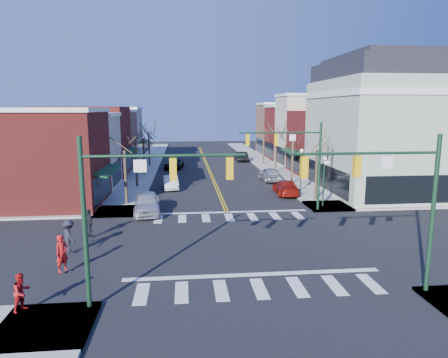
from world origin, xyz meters
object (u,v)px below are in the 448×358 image
object	(u,v)px
victorian_corner	(386,125)
lamppost_corner	(324,173)
car_right_near	(286,187)
car_right_mid	(270,174)
pedestrian_dark_b	(69,236)
pedestrian_red_b	(22,292)
pedestrian_dark_a	(89,223)
car_left_mid	(171,183)
lamppost_midblock	(301,163)
pedestrian_red_a	(62,253)
car_left_far	(174,164)
car_left_near	(147,203)
car_right_far	(241,156)

from	to	relation	value
victorian_corner	lamppost_corner	size ratio (longest dim) A/B	3.29
car_right_near	car_right_mid	size ratio (longest dim) A/B	1.04
car_right_near	pedestrian_dark_b	world-z (taller)	pedestrian_dark_b
pedestrian_red_b	pedestrian_dark_a	world-z (taller)	pedestrian_dark_a
car_right_near	car_left_mid	bearing A→B (deg)	-16.58
car_right_mid	pedestrian_dark_a	xyz separation A→B (m)	(-15.94, -19.16, 0.23)
lamppost_midblock	car_left_mid	distance (m)	13.51
pedestrian_red_a	pedestrian_dark_b	world-z (taller)	pedestrian_red_a
car_left_far	pedestrian_dark_b	xyz separation A→B (m)	(-5.20, -32.87, 0.42)
car_right_near	car_right_mid	xyz separation A→B (m)	(0.00, 7.45, 0.09)
car_left_near	car_right_mid	bearing A→B (deg)	41.20
pedestrian_red_b	pedestrian_dark_b	size ratio (longest dim) A/B	0.85
victorian_corner	car_right_mid	world-z (taller)	victorian_corner
lamppost_corner	car_right_near	xyz separation A→B (m)	(-1.80, 5.38, -2.25)
victorian_corner	lamppost_midblock	bearing A→B (deg)	176.55
car_left_near	pedestrian_dark_b	size ratio (longest dim) A/B	2.69
victorian_corner	car_right_near	bearing A→B (deg)	-176.47
car_right_mid	pedestrian_red_b	distance (m)	33.18
car_left_far	car_left_mid	bearing A→B (deg)	-82.86
car_left_mid	pedestrian_red_a	size ratio (longest dim) A/B	2.15
lamppost_midblock	car_right_far	world-z (taller)	lamppost_midblock
victorian_corner	lamppost_corner	xyz separation A→B (m)	(-8.30, -6.00, -3.70)
car_right_far	pedestrian_red_b	world-z (taller)	pedestrian_red_b
car_left_near	car_left_far	size ratio (longest dim) A/B	1.04
car_right_near	pedestrian_dark_b	distance (m)	21.94
car_left_near	pedestrian_dark_b	xyz separation A→B (m)	(-3.60, -8.69, 0.23)
pedestrian_red_a	car_right_mid	bearing A→B (deg)	5.88
lamppost_midblock	pedestrian_red_b	world-z (taller)	lamppost_midblock
car_right_far	pedestrian_red_b	xyz separation A→B (m)	(-15.68, -47.01, 0.18)
car_right_mid	car_left_near	bearing A→B (deg)	41.43
car_left_far	car_right_far	bearing A→B (deg)	42.06
car_left_mid	car_right_near	distance (m)	11.89
car_right_far	pedestrian_dark_a	bearing A→B (deg)	65.65
lamppost_corner	pedestrian_dark_b	size ratio (longest dim) A/B	2.31
lamppost_corner	car_left_mid	xyz separation A→B (m)	(-13.00, 9.36, -2.29)
car_right_mid	pedestrian_red_a	xyz separation A→B (m)	(-15.95, -24.89, 0.29)
lamppost_midblock	car_left_mid	xyz separation A→B (m)	(-13.00, 2.86, -2.29)
lamppost_corner	car_right_near	size ratio (longest dim) A/B	0.88
car_right_near	victorian_corner	bearing A→B (deg)	-173.48
victorian_corner	car_left_near	distance (m)	24.50
pedestrian_dark_a	car_right_mid	bearing A→B (deg)	108.02
victorian_corner	car_right_near	distance (m)	11.74
lamppost_corner	car_left_far	world-z (taller)	lamppost_corner
car_left_mid	car_right_mid	world-z (taller)	car_right_mid
car_left_far	pedestrian_red_b	world-z (taller)	pedestrian_red_b
car_right_near	pedestrian_dark_a	bearing A→B (deg)	39.28
car_right_mid	pedestrian_red_b	size ratio (longest dim) A/B	2.97
car_left_far	pedestrian_dark_b	bearing A→B (deg)	-91.85
pedestrian_red_b	pedestrian_dark_b	distance (m)	6.82
car_right_mid	pedestrian_dark_b	bearing A→B (deg)	48.59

